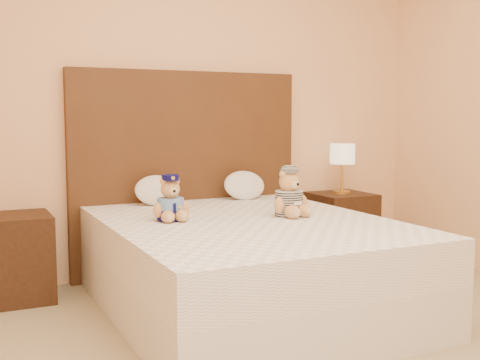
% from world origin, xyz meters
% --- Properties ---
extents(bed, '(1.60, 2.00, 0.55)m').
position_xyz_m(bed, '(0.00, 1.20, 0.28)').
color(bed, white).
rests_on(bed, ground).
extents(headboard, '(1.75, 0.08, 1.50)m').
position_xyz_m(headboard, '(0.00, 2.21, 0.75)').
color(headboard, '#462A15').
rests_on(headboard, ground).
extents(nightstand_left, '(0.45, 0.45, 0.55)m').
position_xyz_m(nightstand_left, '(-1.25, 2.00, 0.28)').
color(nightstand_left, '#341F10').
rests_on(nightstand_left, ground).
extents(nightstand_right, '(0.45, 0.45, 0.55)m').
position_xyz_m(nightstand_right, '(1.25, 2.00, 0.28)').
color(nightstand_right, '#341F10').
rests_on(nightstand_right, ground).
extents(lamp, '(0.20, 0.20, 0.40)m').
position_xyz_m(lamp, '(1.25, 2.00, 0.85)').
color(lamp, gold).
rests_on(lamp, nightstand_right).
extents(teddy_police, '(0.24, 0.23, 0.27)m').
position_xyz_m(teddy_police, '(-0.42, 1.38, 0.69)').
color(teddy_police, tan).
rests_on(teddy_police, bed).
extents(teddy_prisoner, '(0.31, 0.30, 0.30)m').
position_xyz_m(teddy_prisoner, '(0.30, 1.21, 0.70)').
color(teddy_prisoner, tan).
rests_on(teddy_prisoner, bed).
extents(pillow_left, '(0.32, 0.21, 0.23)m').
position_xyz_m(pillow_left, '(-0.29, 2.03, 0.66)').
color(pillow_left, white).
rests_on(pillow_left, bed).
extents(pillow_right, '(0.33, 0.21, 0.23)m').
position_xyz_m(pillow_right, '(0.39, 2.03, 0.67)').
color(pillow_right, white).
rests_on(pillow_right, bed).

